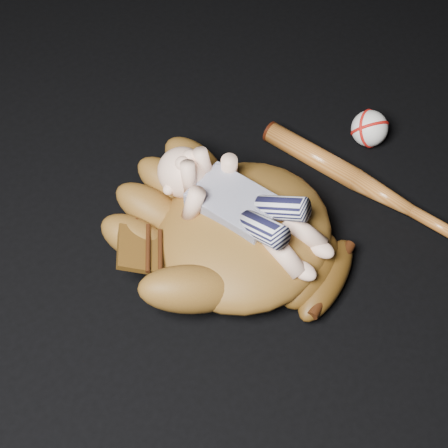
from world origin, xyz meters
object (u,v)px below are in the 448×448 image
(baseball, at_px, (370,128))
(baseball_bat, at_px, (367,186))
(newborn_baby, at_px, (248,208))
(baseball_glove, at_px, (245,228))

(baseball, bearing_deg, baseball_bat, -136.30)
(newborn_baby, relative_size, baseball_bat, 0.73)
(baseball_glove, xyz_separation_m, baseball, (0.41, 0.06, -0.04))
(baseball_glove, height_order, baseball, baseball_glove)
(baseball_glove, relative_size, baseball_bat, 1.01)
(baseball_glove, distance_m, baseball, 0.41)
(baseball_glove, bearing_deg, baseball, -14.47)
(newborn_baby, bearing_deg, baseball_glove, -178.29)
(baseball_glove, distance_m, baseball_bat, 0.31)
(baseball_bat, height_order, baseball, baseball)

